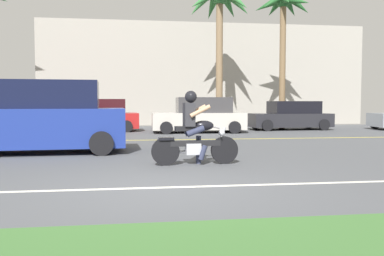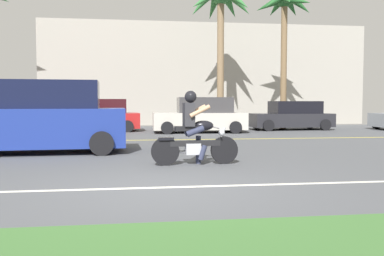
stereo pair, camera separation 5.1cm
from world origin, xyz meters
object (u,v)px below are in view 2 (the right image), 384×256
at_px(parked_car_1, 97,116).
at_px(parked_car_3, 292,116).
at_px(suv_nearby, 41,118).
at_px(parked_car_2, 201,116).
at_px(palm_tree_0, 285,11).
at_px(palm_tree_1, 221,7).
at_px(motorcyclist, 194,134).

xyz_separation_m(parked_car_1, parked_car_3, (9.81, -0.11, -0.04)).
bearing_deg(suv_nearby, parked_car_3, 39.14).
distance_m(suv_nearby, parked_car_2, 9.17).
height_order(suv_nearby, parked_car_1, suv_nearby).
bearing_deg(palm_tree_0, parked_car_3, -76.08).
height_order(suv_nearby, parked_car_3, suv_nearby).
bearing_deg(parked_car_3, suv_nearby, -140.86).
relative_size(parked_car_2, palm_tree_1, 0.55).
relative_size(motorcyclist, palm_tree_0, 0.27).
xyz_separation_m(parked_car_1, palm_tree_0, (9.63, 0.61, 5.43)).
distance_m(parked_car_3, palm_tree_0, 5.52).
bearing_deg(parked_car_1, motorcyclist, -74.74).
distance_m(suv_nearby, palm_tree_1, 13.44).
relative_size(suv_nearby, parked_car_3, 1.12).
xyz_separation_m(suv_nearby, parked_car_1, (0.74, 8.70, -0.23)).
xyz_separation_m(parked_car_2, parked_car_3, (4.94, 1.34, -0.07)).
bearing_deg(parked_car_3, motorcyclist, -120.35).
bearing_deg(palm_tree_1, parked_car_1, -168.60).
xyz_separation_m(suv_nearby, palm_tree_1, (7.13, 9.98, 5.48)).
height_order(parked_car_1, parked_car_3, parked_car_1).
bearing_deg(suv_nearby, parked_car_1, 85.13).
bearing_deg(palm_tree_1, parked_car_2, -119.01).
distance_m(motorcyclist, parked_car_3, 13.20).
relative_size(parked_car_1, palm_tree_1, 0.56).
height_order(suv_nearby, palm_tree_1, palm_tree_1).
bearing_deg(motorcyclist, parked_car_2, 80.22).
bearing_deg(parked_car_1, suv_nearby, -94.87).
height_order(parked_car_3, palm_tree_0, palm_tree_0).
height_order(parked_car_2, parked_car_3, parked_car_2).
relative_size(motorcyclist, parked_car_1, 0.46).
bearing_deg(motorcyclist, suv_nearby, 144.12).
distance_m(parked_car_2, palm_tree_1, 6.49).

